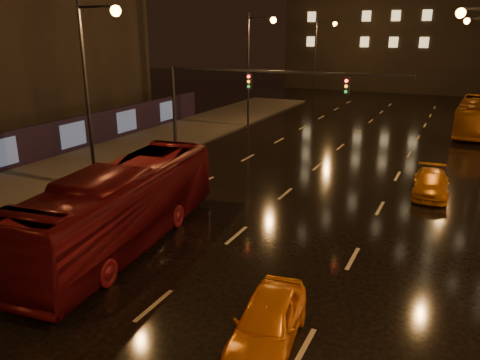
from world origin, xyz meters
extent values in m
plane|color=black|center=(0.00, 20.00, 0.00)|extent=(140.00, 140.00, 0.00)
cube|color=#38332D|center=(-13.50, 15.00, 0.07)|extent=(7.00, 70.00, 0.15)
cylinder|color=black|center=(-9.60, 20.00, 3.10)|extent=(0.22, 0.22, 6.20)
cube|color=black|center=(-2.00, 20.00, 6.10)|extent=(15.20, 0.14, 0.14)
cube|color=black|center=(-4.00, 20.00, 5.45)|extent=(0.32, 0.18, 0.95)
cube|color=black|center=(2.00, 20.00, 5.45)|extent=(0.32, 0.18, 0.95)
sphere|color=#FF1E19|center=(-4.00, 19.88, 5.75)|extent=(0.18, 0.18, 0.18)
imported|color=#580C12|center=(-3.76, 7.24, 1.66)|extent=(4.28, 12.18, 3.32)
imported|color=#89470D|center=(9.00, 38.09, 1.47)|extent=(3.02, 10.68, 2.94)
imported|color=orange|center=(4.00, 3.80, 0.71)|extent=(2.23, 4.35, 1.42)
imported|color=#C27012|center=(7.03, 19.29, 0.63)|extent=(2.02, 4.43, 1.26)
camera|label=1|loc=(8.13, -6.55, 8.34)|focal=35.00mm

